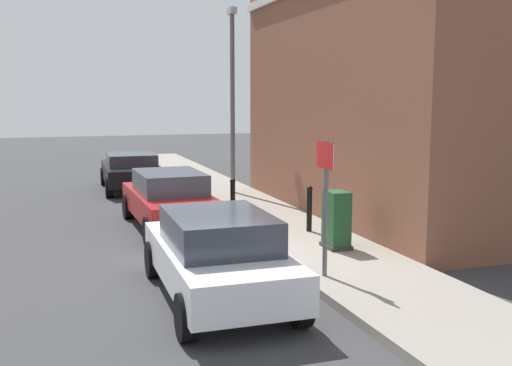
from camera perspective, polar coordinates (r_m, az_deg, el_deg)
The scene contains 11 objects.
ground at distance 11.71m, azimuth -3.08°, elevation -7.40°, with size 80.00×80.00×0.00m, color #38383A.
sidewalk at distance 17.87m, azimuth -2.12°, elevation -1.72°, with size 2.38×30.00×0.15m, color gray.
corner_building at distance 16.78m, azimuth 15.46°, elevation 12.12°, with size 6.33×10.02×8.76m.
car_white at distance 9.34m, azimuth -3.70°, elevation -6.80°, with size 1.86×4.06×1.39m.
car_red at distance 14.46m, azimuth -8.23°, elevation -1.52°, with size 1.87×4.28×1.39m.
car_black at distance 20.81m, azimuth -11.83°, elevation 1.20°, with size 2.00×4.04×1.27m.
utility_cabinet at distance 12.03m, azimuth 7.69°, elevation -3.70°, with size 0.46×0.61×1.15m.
bollard_near_cabinet at distance 13.45m, azimuth 5.12°, elevation -2.30°, with size 0.14×0.14×1.04m.
bollard_far_kerb at distance 14.63m, azimuth -2.23°, elevation -1.42°, with size 0.14×0.14×1.04m.
street_sign at distance 9.95m, azimuth 6.65°, elevation -0.43°, with size 0.08×0.60×2.30m.
lamppost at distance 18.81m, azimuth -2.27°, elevation 8.65°, with size 0.20×0.44×5.72m.
Camera 1 is at (-3.05, -10.86, 3.14)m, focal length 41.85 mm.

